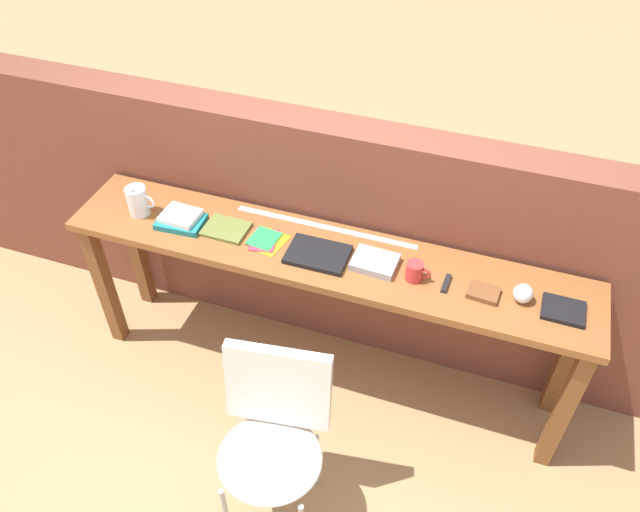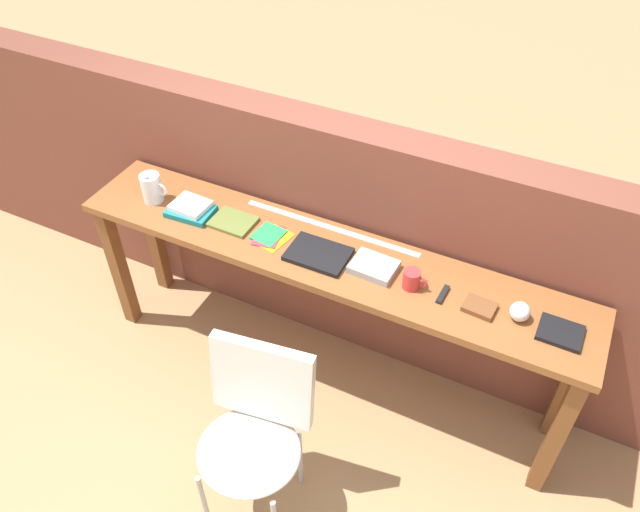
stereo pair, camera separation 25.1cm
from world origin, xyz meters
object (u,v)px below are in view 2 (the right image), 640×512
Objects in this scene: pamphlet_pile_colourful at (270,236)px; pitcher_white at (152,188)px; sports_ball_small at (520,312)px; multitool_folded at (443,294)px; mug at (412,279)px; magazine_cycling at (233,222)px; chair_white_moulded at (254,428)px; book_stack_leftmost at (191,209)px; book_repair_rightmost at (560,333)px; leather_journal_brown at (479,307)px; book_open_centre at (318,254)px.

pitcher_white is at bearing -178.96° from pamphlet_pile_colourful.
multitool_folded is at bearing -177.78° from sports_ball_small.
pitcher_white reaches higher than mug.
sports_ball_small is (1.38, -0.00, 0.03)m from magazine_cycling.
multitool_folded is at bearing 0.11° from pitcher_white.
pitcher_white is 2.19× the size of sports_ball_small.
multitool_folded is at bearing 53.90° from chair_white_moulded.
book_repair_rightmost is at bearing 0.31° from book_stack_leftmost.
sports_ball_small is (1.17, 0.00, 0.04)m from pamphlet_pile_colourful.
book_stack_leftmost is at bearing -179.11° from book_repair_rightmost.
book_stack_leftmost is 1.20× the size of pamphlet_pile_colourful.
mug is 0.30m from leather_journal_brown.
book_stack_leftmost is at bearing 179.32° from book_open_centre.
book_open_centre reaches higher than magazine_cycling.
mug reaches higher than leather_journal_brown.
multitool_folded is at bearing -0.60° from pamphlet_pile_colourful.
pitcher_white reaches higher than sports_ball_small.
leather_journal_brown is (0.75, 0.00, 0.00)m from book_open_centre.
multitool_folded reaches higher than pamphlet_pile_colourful.
mug is 0.85× the size of leather_journal_brown.
multitool_folded is (1.29, 0.01, -0.02)m from book_stack_leftmost.
mug reaches higher than chair_white_moulded.
book_repair_rightmost is (0.33, 0.01, -0.00)m from leather_journal_brown.
sports_ball_small reaches higher than multitool_folded.
book_repair_rightmost reaches higher than magazine_cycling.
book_open_centre is 0.45m from mug.
leather_journal_brown is at bearing -0.91° from pamphlet_pile_colourful.
book_stack_leftmost reaches higher than book_repair_rightmost.
book_stack_leftmost is 1.61m from sports_ball_small.
mug is 1.31× the size of sports_ball_small.
book_open_centre is 0.59m from multitool_folded.
pamphlet_pile_colourful is (0.66, 0.01, -0.07)m from pitcher_white.
pamphlet_pile_colourful is at bearing 1.04° from pitcher_white.
book_repair_rightmost is (1.34, -0.01, 0.01)m from pamphlet_pile_colourful.
pamphlet_pile_colourful is 1.01m from leather_journal_brown.
mug is at bearing -175.04° from leather_journal_brown.
sports_ball_small reaches higher than leather_journal_brown.
book_repair_rightmost is at bearing -3.47° from sports_ball_small.
book_stack_leftmost is at bearing -175.36° from leather_journal_brown.
multitool_folded is at bearing 0.34° from book_stack_leftmost.
magazine_cycling is 1.09× the size of pamphlet_pile_colourful.
book_open_centre is at bearing 94.33° from chair_white_moulded.
chair_white_moulded is at bearing -138.89° from sports_ball_small.
mug reaches higher than sports_ball_small.
book_open_centre is at bearing -4.35° from pamphlet_pile_colourful.
book_open_centre is at bearing -178.52° from sports_ball_small.
sports_ball_small is at bearing 2.65° from mug.
pitcher_white is at bearing -179.28° from book_repair_rightmost.
pamphlet_pile_colourful is (0.44, 0.02, -0.02)m from book_stack_leftmost.
book_open_centre is at bearing -0.49° from pitcher_white.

